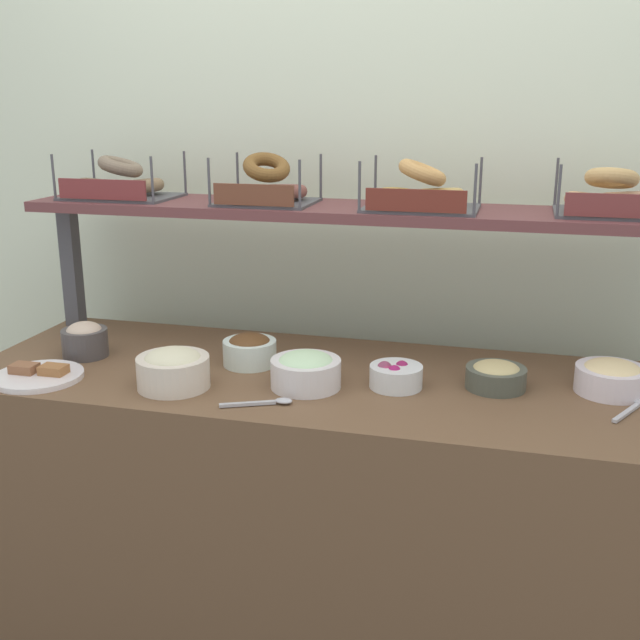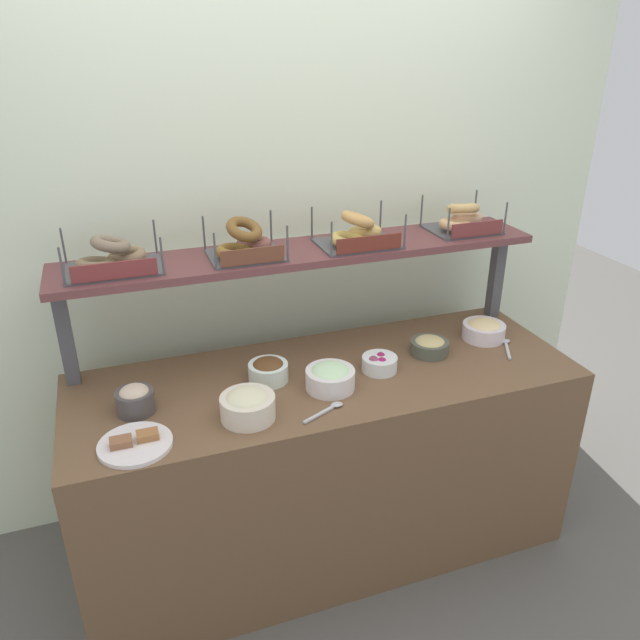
{
  "view_description": "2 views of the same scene",
  "coord_description": "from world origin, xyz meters",
  "px_view_note": "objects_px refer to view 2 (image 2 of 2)",
  "views": [
    {
      "loc": [
        0.5,
        -1.93,
        1.58
      ],
      "look_at": [
        -0.01,
        0.01,
        1.0
      ],
      "focal_mm": 43.3,
      "sensor_mm": 36.0,
      "label": 1
    },
    {
      "loc": [
        -0.72,
        -1.95,
        2.06
      ],
      "look_at": [
        -0.01,
        0.06,
        1.06
      ],
      "focal_mm": 34.51,
      "sensor_mm": 36.0,
      "label": 2
    }
  ],
  "objects_px": {
    "bowl_potato_salad": "(248,405)",
    "bagel_basket_cinnamon_raisin": "(245,245)",
    "bowl_hummus": "(429,346)",
    "serving_spoon_by_edge": "(329,409)",
    "serving_spoon_near_plate": "(506,346)",
    "bowl_scallion_spread": "(330,377)",
    "bagel_basket_sesame": "(357,233)",
    "bowl_tuna_salad": "(135,399)",
    "serving_plate_white": "(135,443)",
    "bagel_basket_poppy": "(112,258)",
    "bowl_beet_salad": "(379,363)",
    "bowl_chocolate_spread": "(268,370)",
    "bagel_basket_plain": "(462,220)",
    "bowl_egg_salad": "(484,329)"
  },
  "relations": [
    {
      "from": "serving_spoon_by_edge",
      "to": "bagel_basket_poppy",
      "type": "bearing_deg",
      "value": 141.94
    },
    {
      "from": "bowl_chocolate_spread",
      "to": "bagel_basket_sesame",
      "type": "relative_size",
      "value": 0.48
    },
    {
      "from": "bowl_scallion_spread",
      "to": "bagel_basket_sesame",
      "type": "xyz_separation_m",
      "value": [
        0.24,
        0.34,
        0.43
      ]
    },
    {
      "from": "bowl_hummus",
      "to": "bagel_basket_poppy",
      "type": "distance_m",
      "value": 1.29
    },
    {
      "from": "bowl_scallion_spread",
      "to": "bagel_basket_cinnamon_raisin",
      "type": "height_order",
      "value": "bagel_basket_cinnamon_raisin"
    },
    {
      "from": "bowl_chocolate_spread",
      "to": "serving_spoon_by_edge",
      "type": "relative_size",
      "value": 0.9
    },
    {
      "from": "serving_spoon_near_plate",
      "to": "bowl_beet_salad",
      "type": "bearing_deg",
      "value": -179.96
    },
    {
      "from": "bagel_basket_cinnamon_raisin",
      "to": "bagel_basket_plain",
      "type": "height_order",
      "value": "bagel_basket_cinnamon_raisin"
    },
    {
      "from": "bowl_beet_salad",
      "to": "bowl_chocolate_spread",
      "type": "bearing_deg",
      "value": 170.56
    },
    {
      "from": "bowl_tuna_salad",
      "to": "bagel_basket_plain",
      "type": "xyz_separation_m",
      "value": [
        1.44,
        0.29,
        0.43
      ]
    },
    {
      "from": "bowl_tuna_salad",
      "to": "bowl_scallion_spread",
      "type": "relative_size",
      "value": 0.72
    },
    {
      "from": "bowl_potato_salad",
      "to": "bagel_basket_cinnamon_raisin",
      "type": "relative_size",
      "value": 0.68
    },
    {
      "from": "bowl_potato_salad",
      "to": "bowl_beet_salad",
      "type": "height_order",
      "value": "bowl_potato_salad"
    },
    {
      "from": "bagel_basket_sesame",
      "to": "serving_spoon_near_plate",
      "type": "bearing_deg",
      "value": -26.05
    },
    {
      "from": "bowl_beet_salad",
      "to": "serving_spoon_by_edge",
      "type": "height_order",
      "value": "bowl_beet_salad"
    },
    {
      "from": "serving_plate_white",
      "to": "bagel_basket_plain",
      "type": "xyz_separation_m",
      "value": [
        1.46,
        0.5,
        0.47
      ]
    },
    {
      "from": "bowl_chocolate_spread",
      "to": "bagel_basket_poppy",
      "type": "height_order",
      "value": "bagel_basket_poppy"
    },
    {
      "from": "bowl_tuna_salad",
      "to": "serving_spoon_by_edge",
      "type": "distance_m",
      "value": 0.68
    },
    {
      "from": "bagel_basket_sesame",
      "to": "bowl_tuna_salad",
      "type": "bearing_deg",
      "value": -164.22
    },
    {
      "from": "bowl_scallion_spread",
      "to": "bagel_basket_sesame",
      "type": "distance_m",
      "value": 0.6
    },
    {
      "from": "bowl_hummus",
      "to": "bowl_chocolate_spread",
      "type": "height_order",
      "value": "bowl_chocolate_spread"
    },
    {
      "from": "bowl_hummus",
      "to": "serving_spoon_near_plate",
      "type": "xyz_separation_m",
      "value": [
        0.34,
        -0.06,
        -0.03
      ]
    },
    {
      "from": "bowl_beet_salad",
      "to": "bowl_tuna_salad",
      "type": "xyz_separation_m",
      "value": [
        -0.93,
        0.02,
        0.02
      ]
    },
    {
      "from": "bagel_basket_poppy",
      "to": "bagel_basket_sesame",
      "type": "relative_size",
      "value": 1.06
    },
    {
      "from": "bowl_tuna_salad",
      "to": "bagel_basket_cinnamon_raisin",
      "type": "relative_size",
      "value": 0.47
    },
    {
      "from": "bowl_beet_salad",
      "to": "serving_plate_white",
      "type": "xyz_separation_m",
      "value": [
        -0.95,
        -0.19,
        -0.02
      ]
    },
    {
      "from": "bowl_scallion_spread",
      "to": "serving_spoon_by_edge",
      "type": "bearing_deg",
      "value": -112.07
    },
    {
      "from": "serving_spoon_near_plate",
      "to": "bowl_potato_salad",
      "type": "bearing_deg",
      "value": -172.62
    },
    {
      "from": "bowl_potato_salad",
      "to": "bowl_hummus",
      "type": "distance_m",
      "value": 0.85
    },
    {
      "from": "bagel_basket_cinnamon_raisin",
      "to": "bagel_basket_sesame",
      "type": "xyz_separation_m",
      "value": [
        0.46,
        -0.01,
        -0.0
      ]
    },
    {
      "from": "serving_spoon_by_edge",
      "to": "bagel_basket_plain",
      "type": "xyz_separation_m",
      "value": [
        0.8,
        0.52,
        0.47
      ]
    },
    {
      "from": "bowl_hummus",
      "to": "bagel_basket_sesame",
      "type": "bearing_deg",
      "value": 137.47
    },
    {
      "from": "bowl_potato_salad",
      "to": "bowl_beet_salad",
      "type": "distance_m",
      "value": 0.58
    },
    {
      "from": "bowl_potato_salad",
      "to": "bowl_scallion_spread",
      "type": "bearing_deg",
      "value": 14.96
    },
    {
      "from": "bagel_basket_plain",
      "to": "bowl_beet_salad",
      "type": "bearing_deg",
      "value": -148.65
    },
    {
      "from": "bowl_scallion_spread",
      "to": "bowl_beet_salad",
      "type": "bearing_deg",
      "value": 14.66
    },
    {
      "from": "bowl_scallion_spread",
      "to": "bagel_basket_poppy",
      "type": "bearing_deg",
      "value": 152.73
    },
    {
      "from": "bowl_potato_salad",
      "to": "bowl_scallion_spread",
      "type": "relative_size",
      "value": 1.03
    },
    {
      "from": "bowl_hummus",
      "to": "serving_spoon_by_edge",
      "type": "distance_m",
      "value": 0.6
    },
    {
      "from": "serving_plate_white",
      "to": "bagel_basket_sesame",
      "type": "xyz_separation_m",
      "value": [
        0.96,
        0.47,
        0.47
      ]
    },
    {
      "from": "bowl_chocolate_spread",
      "to": "bagel_basket_poppy",
      "type": "distance_m",
      "value": 0.7
    },
    {
      "from": "bowl_tuna_salad",
      "to": "bowl_scallion_spread",
      "type": "xyz_separation_m",
      "value": [
        0.7,
        -0.08,
        -0.0
      ]
    },
    {
      "from": "serving_plate_white",
      "to": "bagel_basket_plain",
      "type": "bearing_deg",
      "value": 18.91
    },
    {
      "from": "bowl_egg_salad",
      "to": "bagel_basket_plain",
      "type": "bearing_deg",
      "value": 98.18
    },
    {
      "from": "serving_plate_white",
      "to": "serving_spoon_by_edge",
      "type": "distance_m",
      "value": 0.66
    },
    {
      "from": "bowl_potato_salad",
      "to": "serving_plate_white",
      "type": "relative_size",
      "value": 0.8
    },
    {
      "from": "bowl_potato_salad",
      "to": "bowl_chocolate_spread",
      "type": "bearing_deg",
      "value": 59.03
    },
    {
      "from": "bowl_potato_salad",
      "to": "bagel_basket_sesame",
      "type": "distance_m",
      "value": 0.84
    },
    {
      "from": "bagel_basket_plain",
      "to": "bagel_basket_poppy",
      "type": "bearing_deg",
      "value": -179.58
    },
    {
      "from": "bagel_basket_poppy",
      "to": "bowl_tuna_salad",
      "type": "bearing_deg",
      "value": -88.8
    }
  ]
}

